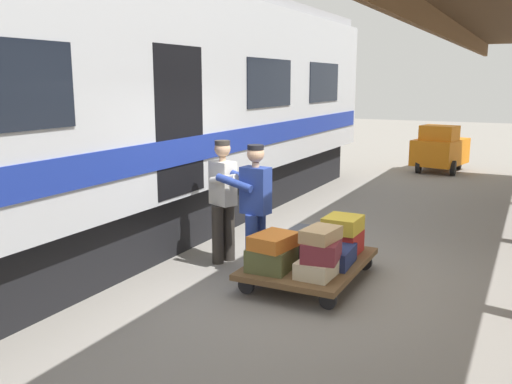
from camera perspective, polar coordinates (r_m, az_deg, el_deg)
ground_plane at (r=7.07m, az=6.67°, el=-9.36°), size 60.00×60.00×0.00m
train_car at (r=8.50m, az=-16.24°, el=8.00°), size 3.03×16.04×4.00m
luggage_cart at (r=7.08m, az=5.48°, el=-7.31°), size 1.28×1.83×0.27m
suitcase_slate_roller at (r=7.58m, az=4.86°, el=-4.73°), size 0.39×0.55×0.25m
suitcase_cream_canvas at (r=6.50m, az=6.25°, el=-7.79°), size 0.41×0.50×0.19m
suitcase_olive_duffel at (r=6.69m, az=1.62°, el=-6.77°), size 0.49×0.56×0.28m
suitcase_black_hardshell at (r=7.14m, az=3.34°, el=-5.78°), size 0.46×0.63×0.24m
suitcase_red_plastic at (r=7.39m, az=9.02°, el=-5.10°), size 0.41×0.49×0.29m
suitcase_navy_fabric at (r=6.95m, az=7.72°, el=-6.46°), size 0.54×0.63×0.22m
suitcase_yellow_case at (r=7.32m, az=8.91°, el=-3.27°), size 0.45×0.51×0.20m
suitcase_burgundy_valise at (r=6.45m, az=6.73°, el=-5.98°), size 0.46×0.54×0.23m
suitcase_orange_carryall at (r=6.59m, az=1.82°, el=-5.05°), size 0.49×0.60×0.17m
suitcase_tan_vintage at (r=6.40m, az=6.68°, el=-4.34°), size 0.38×0.52×0.15m
porter_in_overalls at (r=7.12m, az=-0.18°, el=-1.35°), size 0.69×0.47×1.70m
porter_by_door at (r=7.61m, az=-3.31°, el=-0.54°), size 0.74×0.59×1.70m
baggage_tug at (r=16.26m, az=18.35°, el=4.20°), size 1.42×1.88×1.30m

